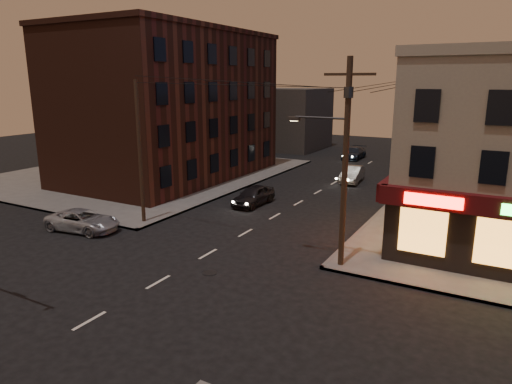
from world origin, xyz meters
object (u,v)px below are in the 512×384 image
Objects in this scene: sedan_mid at (352,174)px; fire_hydrant at (394,222)px; suv_cross at (83,221)px; sedan_far at (354,153)px; sedan_near at (253,195)px.

sedan_mid is 13.78m from fire_hydrant.
suv_cross is 0.98× the size of sedan_far.
sedan_mid reaches higher than suv_cross.
sedan_far is (6.67, 33.97, 0.04)m from suv_cross.
sedan_near is at bearing -115.07° from sedan_mid.
sedan_far is at bearing 90.60° from sedan_near.
fire_hydrant is (10.53, -0.89, -0.19)m from sedan_near.
sedan_mid is (4.02, 11.26, 0.00)m from sedan_near.
sedan_far is 26.53m from fire_hydrant.
sedan_near is at bearing -38.77° from suv_cross.
sedan_far is at bearing 112.52° from fire_hydrant.
sedan_far reaches higher than fire_hydrant.
fire_hydrant is at bearing -67.68° from sedan_far.
sedan_near is 23.61m from sedan_far.
sedan_mid is at bearing -32.98° from suv_cross.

